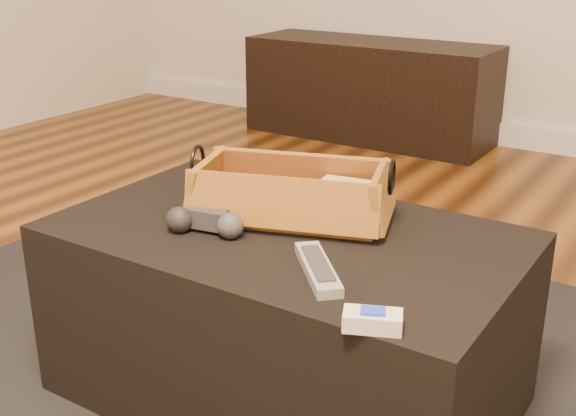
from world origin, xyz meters
The scene contains 10 objects.
baseboard centered at (0.00, 2.73, 0.06)m, with size 5.00×0.04×0.12m, color white.
media_cabinet centered at (-0.70, 2.51, 0.26)m, with size 1.30×0.45×0.51m, color black.
area_rug centered at (0.22, 0.23, 0.01)m, with size 2.60×2.00×0.01m, color black.
ottoman centered at (0.22, 0.28, 0.22)m, with size 1.00×0.60×0.42m, color black.
tv_remote centered at (0.18, 0.32, 0.46)m, with size 0.23×0.05×0.02m, color black.
cloth_bundle centered at (0.29, 0.41, 0.48)m, with size 0.12×0.08×0.07m, color #C3AF88.
wicker_basket centered at (0.19, 0.35, 0.48)m, with size 0.49×0.36×0.16m.
game_controller centered at (0.09, 0.18, 0.46)m, with size 0.18×0.12×0.06m.
silver_remote centered at (0.39, 0.13, 0.44)m, with size 0.18×0.19×0.02m.
cream_gadget centered at (0.57, 0.01, 0.45)m, with size 0.11×0.08×0.04m.
Camera 1 is at (1.01, -0.93, 1.03)m, focal length 45.00 mm.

